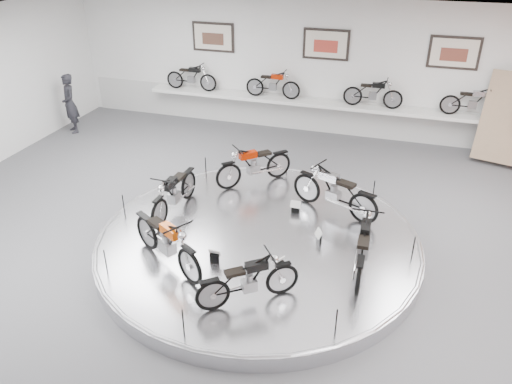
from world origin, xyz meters
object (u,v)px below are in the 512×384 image
(bike_c, at_px, (174,192))
(bike_d, at_px, (167,241))
(bike_a, at_px, (335,191))
(visitor, at_px, (70,104))
(display_platform, at_px, (258,242))
(bike_f, at_px, (363,246))
(shelf, at_px, (321,104))
(bike_e, at_px, (248,280))
(bike_b, at_px, (254,164))

(bike_c, height_order, bike_d, bike_d)
(bike_d, bearing_deg, bike_c, 142.45)
(bike_a, xyz_separation_m, visitor, (-8.67, 3.02, 0.09))
(display_platform, relative_size, visitor, 3.52)
(bike_d, height_order, bike_f, bike_d)
(bike_c, relative_size, visitor, 0.91)
(shelf, distance_m, bike_e, 8.33)
(bike_d, bearing_deg, shelf, 111.54)
(display_platform, xyz_separation_m, bike_a, (1.27, 1.38, 0.67))
(bike_c, distance_m, bike_e, 3.31)
(shelf, xyz_separation_m, visitor, (-7.40, -2.00, -0.09))
(bike_a, height_order, bike_e, bike_a)
(display_platform, distance_m, bike_a, 1.99)
(bike_f, bearing_deg, shelf, 15.09)
(shelf, xyz_separation_m, bike_d, (-1.29, -7.78, -0.18))
(display_platform, distance_m, visitor, 8.64)
(display_platform, xyz_separation_m, bike_e, (0.41, -1.91, 0.59))
(bike_b, xyz_separation_m, bike_c, (-1.21, -1.79, -0.00))
(bike_b, relative_size, bike_c, 1.01)
(display_platform, bearing_deg, shelf, 90.00)
(visitor, bearing_deg, shelf, 55.70)
(bike_a, xyz_separation_m, bike_b, (-2.04, 0.79, -0.03))
(bike_e, xyz_separation_m, bike_f, (1.67, 1.45, 0.05))
(bike_c, bearing_deg, display_platform, 81.56)
(shelf, relative_size, bike_d, 6.27)
(bike_a, height_order, bike_c, bike_a)
(bike_f, distance_m, visitor, 10.66)
(bike_c, bearing_deg, bike_d, 23.62)
(shelf, distance_m, bike_d, 7.89)
(bike_c, height_order, bike_f, bike_f)
(display_platform, relative_size, bike_d, 3.65)
(display_platform, relative_size, shelf, 0.58)
(shelf, distance_m, bike_a, 5.18)
(bike_e, distance_m, visitor, 10.04)
(bike_c, height_order, visitor, visitor)
(bike_b, bearing_deg, bike_c, 11.71)
(bike_a, bearing_deg, visitor, 2.74)
(visitor, bearing_deg, bike_c, 3.95)
(bike_a, distance_m, bike_f, 2.01)
(bike_f, bearing_deg, visitor, 61.08)
(bike_a, bearing_deg, shelf, -53.89)
(bike_a, relative_size, bike_f, 1.04)
(bike_b, bearing_deg, bike_a, 114.62)
(bike_a, height_order, bike_f, bike_a)
(bike_a, bearing_deg, bike_f, 135.79)
(bike_a, relative_size, bike_c, 1.06)
(display_platform, xyz_separation_m, bike_c, (-1.98, 0.37, 0.64))
(bike_c, relative_size, bike_d, 0.95)
(bike_d, bearing_deg, bike_b, 112.57)
(display_platform, bearing_deg, bike_d, -133.06)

